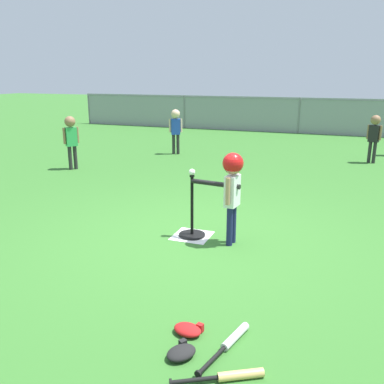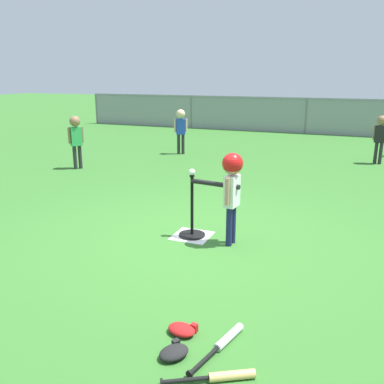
# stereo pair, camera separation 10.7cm
# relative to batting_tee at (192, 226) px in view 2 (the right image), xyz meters

# --- Properties ---
(ground_plane) EXTENTS (60.00, 60.00, 0.00)m
(ground_plane) POSITION_rel_batting_tee_xyz_m (0.08, -0.12, -0.13)
(ground_plane) COLOR #336B28
(home_plate) EXTENTS (0.44, 0.44, 0.01)m
(home_plate) POSITION_rel_batting_tee_xyz_m (0.00, 0.00, -0.12)
(home_plate) COLOR white
(home_plate) RESTS_ON ground_plane
(batting_tee) EXTENTS (0.32, 0.32, 0.75)m
(batting_tee) POSITION_rel_batting_tee_xyz_m (0.00, 0.00, 0.00)
(batting_tee) COLOR black
(batting_tee) RESTS_ON ground_plane
(baseball_on_tee) EXTENTS (0.07, 0.07, 0.07)m
(baseball_on_tee) POSITION_rel_batting_tee_xyz_m (-0.00, 0.00, 0.66)
(baseball_on_tee) COLOR white
(baseball_on_tee) RESTS_ON batting_tee
(batter_child) EXTENTS (0.63, 0.30, 1.06)m
(batter_child) POSITION_rel_batting_tee_xyz_m (0.49, -0.06, 0.63)
(batter_child) COLOR #191E4C
(batter_child) RESTS_ON ground_plane
(fielder_deep_center) EXTENTS (0.29, 0.21, 1.04)m
(fielder_deep_center) POSITION_rel_batting_tee_xyz_m (2.16, 5.40, 0.54)
(fielder_deep_center) COLOR #262626
(fielder_deep_center) RESTS_ON ground_plane
(fielder_deep_left) EXTENTS (0.29, 0.21, 1.07)m
(fielder_deep_left) POSITION_rel_batting_tee_xyz_m (-2.24, 4.86, 0.56)
(fielder_deep_left) COLOR #262626
(fielder_deep_left) RESTS_ON ground_plane
(fielder_deep_right) EXTENTS (0.23, 0.27, 1.08)m
(fielder_deep_right) POSITION_rel_batting_tee_xyz_m (-3.56, 2.57, 0.57)
(fielder_deep_right) COLOR #262626
(fielder_deep_right) RESTS_ON ground_plane
(spare_bat_silver) EXTENTS (0.22, 0.65, 0.06)m
(spare_bat_silver) POSITION_rel_batting_tee_xyz_m (1.00, -1.87, -0.10)
(spare_bat_silver) COLOR silver
(spare_bat_silver) RESTS_ON ground_plane
(spare_bat_wood) EXTENTS (0.56, 0.35, 0.06)m
(spare_bat_wood) POSITION_rel_batting_tee_xyz_m (1.10, -2.22, -0.10)
(spare_bat_wood) COLOR #DBB266
(spare_bat_wood) RESTS_ON ground_plane
(glove_by_plate) EXTENTS (0.25, 0.27, 0.07)m
(glove_by_plate) POSITION_rel_batting_tee_xyz_m (0.72, -2.12, -0.09)
(glove_by_plate) COLOR black
(glove_by_plate) RESTS_ON ground_plane
(glove_near_bats) EXTENTS (0.25, 0.20, 0.07)m
(glove_near_bats) POSITION_rel_batting_tee_xyz_m (0.67, -1.86, -0.09)
(glove_near_bats) COLOR #B21919
(glove_near_bats) RESTS_ON ground_plane
(outfield_fence) EXTENTS (16.06, 0.06, 1.15)m
(outfield_fence) POSITION_rel_batting_tee_xyz_m (0.08, 9.67, 0.49)
(outfield_fence) COLOR slate
(outfield_fence) RESTS_ON ground_plane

